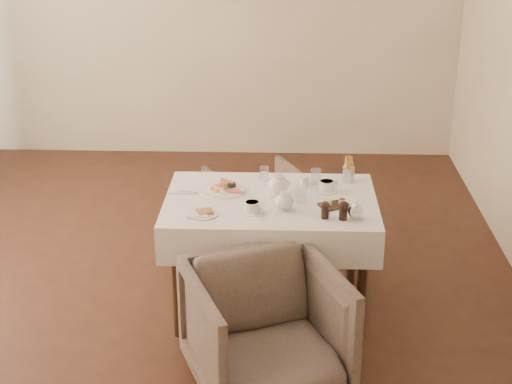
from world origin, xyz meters
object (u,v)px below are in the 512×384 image
object	(u,v)px
breakfast_plate	(222,189)
teapot_centre	(279,183)
armchair_far	(257,210)
table	(271,217)
armchair_near	(266,331)

from	to	relation	value
breakfast_plate	teapot_centre	distance (m)	0.36
teapot_centre	armchair_far	bearing A→B (deg)	105.46
table	teapot_centre	xyz separation A→B (m)	(0.05, 0.09, 0.19)
armchair_near	breakfast_plate	size ratio (longest dim) A/B	2.61
teapot_centre	table	bearing A→B (deg)	-114.11
table	breakfast_plate	bearing A→B (deg)	157.07
table	breakfast_plate	xyz separation A→B (m)	(-0.30, 0.13, 0.13)
armchair_near	armchair_far	bearing A→B (deg)	71.43
armchair_far	table	bearing A→B (deg)	72.54
table	breakfast_plate	distance (m)	0.35
table	armchair_near	distance (m)	0.88
armchair_near	teapot_centre	xyz separation A→B (m)	(0.05, 0.92, 0.47)
armchair_far	armchair_near	bearing A→B (deg)	68.77
armchair_near	armchair_far	xyz separation A→B (m)	(-0.11, 1.70, -0.06)
teapot_centre	breakfast_plate	bearing A→B (deg)	177.53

